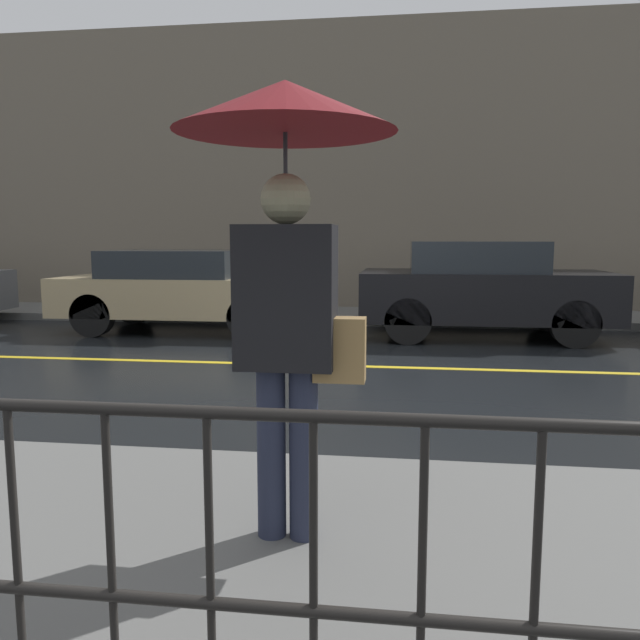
% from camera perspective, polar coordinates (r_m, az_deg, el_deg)
% --- Properties ---
extents(ground_plane, '(80.00, 80.00, 0.00)m').
position_cam_1_polar(ground_plane, '(7.84, 2.70, -4.25)').
color(ground_plane, black).
extents(sidewalk_near, '(28.00, 2.70, 0.14)m').
position_cam_1_polar(sidewalk_near, '(3.12, -5.86, -21.59)').
color(sidewalk_near, '#60605E').
rests_on(sidewalk_near, ground_plane).
extents(sidewalk_far, '(28.00, 2.01, 0.14)m').
position_cam_1_polar(sidewalk_far, '(12.41, 4.56, 0.37)').
color(sidewalk_far, '#60605E').
rests_on(sidewalk_far, ground_plane).
extents(lane_marking, '(25.20, 0.12, 0.01)m').
position_cam_1_polar(lane_marking, '(7.84, 2.70, -4.22)').
color(lane_marking, gold).
rests_on(lane_marking, ground_plane).
extents(building_storefront, '(28.00, 0.30, 6.07)m').
position_cam_1_polar(building_storefront, '(13.55, 4.96, 13.52)').
color(building_storefront, '#706656').
rests_on(building_storefront, ground_plane).
extents(railing_foreground, '(12.00, 0.04, 1.00)m').
position_cam_1_polar(railing_foreground, '(1.87, -14.48, -18.89)').
color(railing_foreground, black).
rests_on(railing_foreground, sidewalk_near).
extents(pedestrian, '(1.01, 1.01, 2.14)m').
position_cam_1_polar(pedestrian, '(2.90, -3.05, 11.75)').
color(pedestrian, '#23283D').
rests_on(pedestrian, sidewalk_near).
extents(car_tan, '(4.24, 1.83, 1.39)m').
position_cam_1_polar(car_tan, '(10.99, -12.32, 2.80)').
color(car_tan, tan).
rests_on(car_tan, ground_plane).
extents(car_black, '(3.91, 1.95, 1.55)m').
position_cam_1_polar(car_black, '(10.41, 14.56, 2.86)').
color(car_black, black).
rests_on(car_black, ground_plane).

